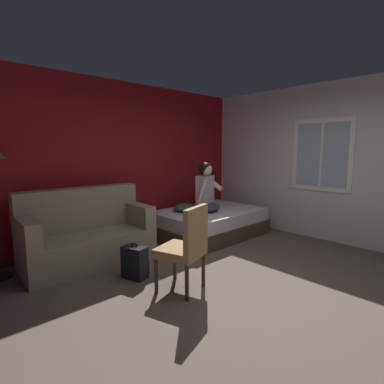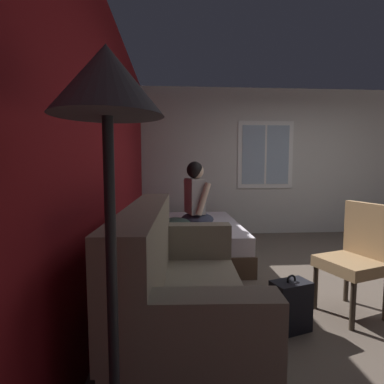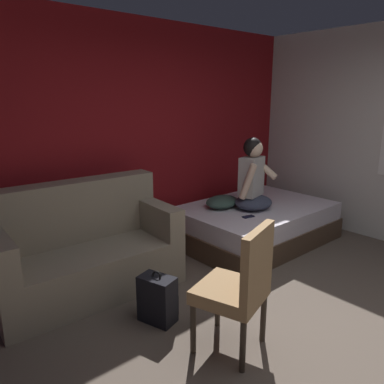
# 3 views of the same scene
# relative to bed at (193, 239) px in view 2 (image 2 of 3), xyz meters

# --- Properties ---
(ground_plane) EXTENTS (40.00, 40.00, 0.00)m
(ground_plane) POSITION_rel_bed_xyz_m (-1.20, -1.85, -0.24)
(ground_plane) COLOR brown
(wall_back_accent) EXTENTS (9.94, 0.16, 2.70)m
(wall_back_accent) POSITION_rel_bed_xyz_m (-1.20, 0.92, 1.11)
(wall_back_accent) COLOR maroon
(wall_back_accent) RESTS_ON ground
(wall_side_with_window) EXTENTS (0.19, 6.78, 2.70)m
(wall_side_with_window) POSITION_rel_bed_xyz_m (1.35, -1.84, 1.12)
(wall_side_with_window) COLOR silver
(wall_side_with_window) RESTS_ON ground
(bed) EXTENTS (1.96, 1.34, 0.48)m
(bed) POSITION_rel_bed_xyz_m (0.00, 0.00, 0.00)
(bed) COLOR #4C3828
(bed) RESTS_ON ground
(couch) EXTENTS (1.74, 0.90, 1.04)m
(couch) POSITION_rel_bed_xyz_m (-2.21, 0.27, 0.16)
(couch) COLOR gray
(couch) RESTS_ON ground
(side_chair) EXTENTS (0.58, 0.58, 0.98)m
(side_chair) POSITION_rel_bed_xyz_m (-1.77, -1.32, 0.30)
(side_chair) COLOR #382D23
(side_chair) RESTS_ON ground
(person_seated) EXTENTS (0.62, 0.56, 0.88)m
(person_seated) POSITION_rel_bed_xyz_m (-0.14, -0.04, 0.60)
(person_seated) COLOR #383D51
(person_seated) RESTS_ON bed
(backpack) EXTENTS (0.30, 0.34, 0.46)m
(backpack) POSITION_rel_bed_xyz_m (-2.00, -0.63, -0.04)
(backpack) COLOR black
(backpack) RESTS_ON ground
(throw_pillow) EXTENTS (0.55, 0.46, 0.14)m
(throw_pillow) POSITION_rel_bed_xyz_m (-0.39, 0.23, 0.31)
(throw_pillow) COLOR #385147
(throw_pillow) RESTS_ON bed
(cell_phone) EXTENTS (0.15, 0.09, 0.01)m
(cell_phone) POSITION_rel_bed_xyz_m (-0.44, -0.25, 0.25)
(cell_phone) COLOR black
(cell_phone) RESTS_ON bed
(floor_lamp) EXTENTS (0.36, 0.36, 1.70)m
(floor_lamp) POSITION_rel_bed_xyz_m (-3.25, 0.51, 1.19)
(floor_lamp) COLOR black
(floor_lamp) RESTS_ON ground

